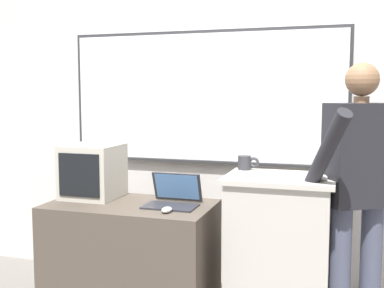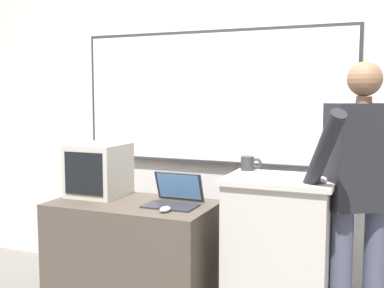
{
  "view_description": "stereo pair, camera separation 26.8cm",
  "coord_description": "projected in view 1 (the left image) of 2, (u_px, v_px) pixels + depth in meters",
  "views": [
    {
      "loc": [
        0.85,
        -2.49,
        1.5
      ],
      "look_at": [
        -0.04,
        0.37,
        1.18
      ],
      "focal_mm": 45.0,
      "sensor_mm": 36.0,
      "label": 1
    },
    {
      "loc": [
        1.11,
        -2.4,
        1.5
      ],
      "look_at": [
        -0.04,
        0.37,
        1.18
      ],
      "focal_mm": 45.0,
      "sensor_mm": 36.0,
      "label": 2
    }
  ],
  "objects": [
    {
      "name": "crt_monitor",
      "position": [
        93.0,
        171.0,
        3.35
      ],
      "size": [
        0.37,
        0.37,
        0.37
      ],
      "color": "#BCB7A8",
      "rests_on": "side_desk"
    },
    {
      "name": "computer_mouse_by_keyboard",
      "position": [
        322.0,
        177.0,
        2.83
      ],
      "size": [
        0.06,
        0.1,
        0.03
      ],
      "color": "silver",
      "rests_on": "lectern_podium"
    },
    {
      "name": "person_presenter",
      "position": [
        358.0,
        183.0,
        2.89
      ],
      "size": [
        0.57,
        0.7,
        1.68
      ],
      "rotation": [
        0.0,
        0.0,
        0.56
      ],
      "color": "#474C60",
      "rests_on": "ground_plane"
    },
    {
      "name": "wireless_keyboard",
      "position": [
        281.0,
        176.0,
        2.9
      ],
      "size": [
        0.41,
        0.12,
        0.02
      ],
      "color": "silver",
      "rests_on": "lectern_podium"
    },
    {
      "name": "back_wall",
      "position": [
        226.0,
        118.0,
        3.73
      ],
      "size": [
        6.4,
        0.17,
        2.6
      ],
      "color": "silver",
      "rests_on": "ground_plane"
    },
    {
      "name": "coffee_mug",
      "position": [
        246.0,
        163.0,
        3.22
      ],
      "size": [
        0.14,
        0.09,
        0.09
      ],
      "color": "#333338",
      "rests_on": "lectern_podium"
    },
    {
      "name": "side_desk",
      "position": [
        131.0,
        260.0,
        3.22
      ],
      "size": [
        1.09,
        0.61,
        0.77
      ],
      "color": "#4C4238",
      "rests_on": "ground_plane"
    },
    {
      "name": "laptop",
      "position": [
        174.0,
        195.0,
        3.14
      ],
      "size": [
        0.34,
        0.28,
        0.21
      ],
      "color": "#28282D",
      "rests_on": "side_desk"
    },
    {
      "name": "computer_mouse_by_laptop",
      "position": [
        167.0,
        210.0,
        2.94
      ],
      "size": [
        0.06,
        0.1,
        0.03
      ],
      "color": "#BCBCC1",
      "rests_on": "side_desk"
    },
    {
      "name": "lectern_podium",
      "position": [
        278.0,
        253.0,
        3.02
      ],
      "size": [
        0.67,
        0.52,
        0.99
      ],
      "color": "#BCB7AD",
      "rests_on": "ground_plane"
    }
  ]
}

